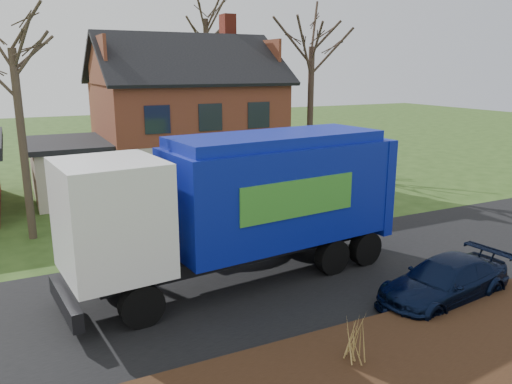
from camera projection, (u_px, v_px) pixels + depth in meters
name	position (u px, v px, depth m)	size (l,w,h in m)	color
ground	(273.00, 281.00, 15.19)	(120.00, 120.00, 0.00)	#2A4517
road	(273.00, 280.00, 15.19)	(80.00, 7.00, 0.02)	black
mulch_verge	(391.00, 367.00, 10.54)	(80.00, 3.50, 0.30)	black
main_house	(177.00, 111.00, 26.97)	(12.95, 8.95, 9.26)	beige
garbage_truck	(246.00, 198.00, 14.80)	(10.49, 3.81, 4.40)	black
silver_sedan	(223.00, 223.00, 18.38)	(1.57, 4.51, 1.48)	#9C9EA4
navy_wagon	(444.00, 282.00, 13.63)	(1.72, 4.24, 1.23)	black
tree_front_west	(8.00, 17.00, 17.07)	(3.26, 3.26, 9.70)	#453729
tree_front_east	(313.00, 23.00, 26.73)	(3.83, 3.83, 10.63)	#3E2E25
grass_clump_mid	(351.00, 338.00, 10.36)	(0.38, 0.32, 1.07)	#A98A4A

